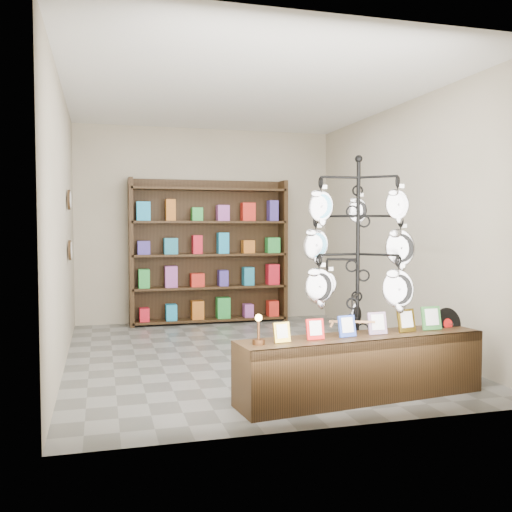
# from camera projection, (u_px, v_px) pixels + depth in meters

# --- Properties ---
(ground) EXTENTS (5.00, 5.00, 0.00)m
(ground) POSITION_uv_depth(u_px,v_px,m) (246.00, 354.00, 6.61)
(ground) COLOR slate
(ground) RESTS_ON ground
(room_envelope) EXTENTS (5.00, 5.00, 5.00)m
(room_envelope) POSITION_uv_depth(u_px,v_px,m) (246.00, 194.00, 6.51)
(room_envelope) COLOR #B3A690
(room_envelope) RESTS_ON ground
(display_tree) EXTENTS (1.17, 1.17, 2.13)m
(display_tree) POSITION_uv_depth(u_px,v_px,m) (358.00, 255.00, 5.17)
(display_tree) COLOR black
(display_tree) RESTS_ON ground
(front_shelf) EXTENTS (2.27, 0.72, 0.79)m
(front_shelf) POSITION_uv_depth(u_px,v_px,m) (362.00, 367.00, 4.91)
(front_shelf) COLOR black
(front_shelf) RESTS_ON ground
(back_shelving) EXTENTS (2.42, 0.36, 2.20)m
(back_shelving) POSITION_uv_depth(u_px,v_px,m) (209.00, 256.00, 8.76)
(back_shelving) COLOR black
(back_shelving) RESTS_ON ground
(wall_clocks) EXTENTS (0.03, 0.24, 0.84)m
(wall_clocks) POSITION_uv_depth(u_px,v_px,m) (69.00, 225.00, 6.78)
(wall_clocks) COLOR black
(wall_clocks) RESTS_ON ground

